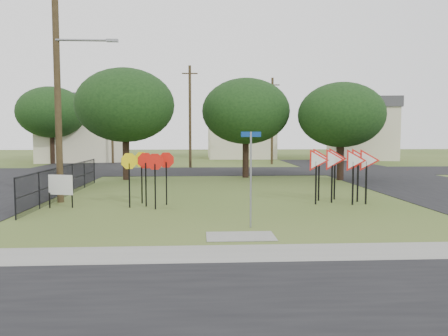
% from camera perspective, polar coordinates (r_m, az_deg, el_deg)
% --- Properties ---
extents(ground, '(140.00, 140.00, 0.00)m').
position_cam_1_polar(ground, '(15.25, 1.32, -6.88)').
color(ground, '#405620').
extents(sidewalk, '(30.00, 1.60, 0.02)m').
position_cam_1_polar(sidewalk, '(11.18, 3.06, -11.06)').
color(sidewalk, gray).
rests_on(sidewalk, ground).
extents(planting_strip, '(30.00, 0.80, 0.02)m').
position_cam_1_polar(planting_strip, '(10.04, 3.83, -12.90)').
color(planting_strip, '#405620').
rests_on(planting_strip, ground).
extents(street_left, '(8.00, 50.00, 0.02)m').
position_cam_1_polar(street_left, '(27.31, -26.55, -2.29)').
color(street_left, black).
rests_on(street_left, ground).
extents(street_right, '(8.00, 50.00, 0.02)m').
position_cam_1_polar(street_right, '(28.34, 24.54, -2.00)').
color(street_right, black).
rests_on(street_right, ground).
extents(street_far, '(60.00, 8.00, 0.02)m').
position_cam_1_polar(street_far, '(35.05, -1.28, -0.43)').
color(street_far, black).
rests_on(street_far, ground).
extents(curb_pad, '(2.00, 1.20, 0.02)m').
position_cam_1_polar(curb_pad, '(12.91, 2.17, -8.93)').
color(curb_pad, gray).
rests_on(curb_pad, ground).
extents(street_name_sign, '(0.62, 0.19, 3.07)m').
position_cam_1_polar(street_name_sign, '(13.92, 3.52, -0.67)').
color(street_name_sign, gray).
rests_on(street_name_sign, ground).
extents(stop_sign_cluster, '(2.11, 1.71, 2.25)m').
position_cam_1_polar(stop_sign_cluster, '(18.30, -9.96, 0.28)').
color(stop_sign_cluster, black).
rests_on(stop_sign_cluster, ground).
extents(yield_sign_cluster, '(3.14, 2.06, 2.42)m').
position_cam_1_polar(yield_sign_cluster, '(19.67, 14.91, 0.76)').
color(yield_sign_cluster, black).
rests_on(yield_sign_cluster, ground).
extents(info_board, '(1.05, 0.34, 1.35)m').
position_cam_1_polar(info_board, '(18.89, -20.57, -2.20)').
color(info_board, black).
rests_on(info_board, ground).
extents(utility_pole_main, '(3.55, 0.33, 10.00)m').
position_cam_1_polar(utility_pole_main, '(20.44, -20.77, 10.39)').
color(utility_pole_main, '#41331E').
rests_on(utility_pole_main, ground).
extents(far_pole_a, '(1.40, 0.24, 9.00)m').
position_cam_1_polar(far_pole_a, '(38.95, -4.46, 6.81)').
color(far_pole_a, '#41331E').
rests_on(far_pole_a, ground).
extents(far_pole_b, '(1.40, 0.24, 8.50)m').
position_cam_1_polar(far_pole_b, '(43.52, 6.31, 6.22)').
color(far_pole_b, '#41331E').
rests_on(far_pole_b, ground).
extents(far_pole_c, '(1.40, 0.24, 9.00)m').
position_cam_1_polar(far_pole_c, '(45.79, -14.42, 6.33)').
color(far_pole_c, '#41331E').
rests_on(far_pole_c, ground).
extents(fence_run, '(0.05, 11.55, 1.50)m').
position_cam_1_polar(fence_run, '(22.21, -20.00, -1.53)').
color(fence_run, black).
rests_on(fence_run, ground).
extents(house_left, '(10.58, 8.88, 7.20)m').
position_cam_1_polar(house_left, '(50.56, -17.99, 4.99)').
color(house_left, beige).
rests_on(house_left, ground).
extents(house_mid, '(8.40, 8.40, 6.20)m').
position_cam_1_polar(house_mid, '(55.15, 2.17, 4.62)').
color(house_mid, beige).
rests_on(house_mid, ground).
extents(house_right, '(8.30, 8.30, 7.20)m').
position_cam_1_polar(house_right, '(54.41, 17.48, 4.95)').
color(house_right, beige).
rests_on(house_right, ground).
extents(tree_near_left, '(6.40, 6.40, 7.27)m').
position_cam_1_polar(tree_near_left, '(29.36, -12.79, 7.98)').
color(tree_near_left, black).
rests_on(tree_near_left, ground).
extents(tree_near_mid, '(6.00, 6.00, 6.80)m').
position_cam_1_polar(tree_near_mid, '(30.11, 2.87, 7.39)').
color(tree_near_mid, black).
rests_on(tree_near_mid, ground).
extents(tree_near_right, '(5.60, 5.60, 6.33)m').
position_cam_1_polar(tree_near_right, '(29.41, 15.08, 6.70)').
color(tree_near_right, black).
rests_on(tree_near_right, ground).
extents(tree_far_left, '(6.80, 6.80, 7.73)m').
position_cam_1_polar(tree_far_left, '(47.33, -21.63, 6.78)').
color(tree_far_left, black).
rests_on(tree_far_left, ground).
extents(tree_far_right, '(6.00, 6.00, 6.80)m').
position_cam_1_polar(tree_far_right, '(49.33, 14.78, 6.11)').
color(tree_far_right, black).
rests_on(tree_far_right, ground).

